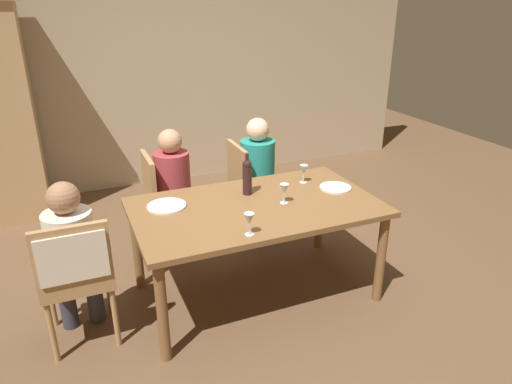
% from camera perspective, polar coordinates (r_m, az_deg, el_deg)
% --- Properties ---
extents(ground_plane, '(10.00, 10.00, 0.00)m').
position_cam_1_polar(ground_plane, '(3.74, 0.00, -12.09)').
color(ground_plane, brown).
extents(rear_room_partition, '(6.40, 0.12, 2.70)m').
position_cam_1_polar(rear_room_partition, '(5.72, -11.07, 14.46)').
color(rear_room_partition, tan).
rests_on(rear_room_partition, ground_plane).
extents(dining_table, '(1.76, 1.02, 0.75)m').
position_cam_1_polar(dining_table, '(3.40, 0.00, -2.80)').
color(dining_table, brown).
rests_on(dining_table, ground_plane).
extents(chair_left_end, '(0.44, 0.46, 0.92)m').
position_cam_1_polar(chair_left_end, '(3.11, -21.18, -8.71)').
color(chair_left_end, '#A87F51').
rests_on(chair_left_end, ground_plane).
extents(chair_far_right, '(0.44, 0.44, 0.92)m').
position_cam_1_polar(chair_far_right, '(4.32, -0.87, 0.98)').
color(chair_far_right, '#A87F51').
rests_on(chair_far_right, ground_plane).
extents(chair_far_left, '(0.44, 0.44, 0.92)m').
position_cam_1_polar(chair_far_left, '(4.11, -11.15, -0.65)').
color(chair_far_left, '#A87F51').
rests_on(chair_far_left, ground_plane).
extents(person_woman_host, '(0.30, 0.34, 1.12)m').
position_cam_1_polar(person_woman_host, '(3.22, -21.48, -6.57)').
color(person_woman_host, '#33333D').
rests_on(person_woman_host, ground_plane).
extents(person_man_bearded, '(0.36, 0.31, 1.15)m').
position_cam_1_polar(person_man_bearded, '(4.32, 0.51, 2.77)').
color(person_man_bearded, '#33333D').
rests_on(person_man_bearded, ground_plane).
extents(person_man_guest, '(0.35, 0.30, 1.13)m').
position_cam_1_polar(person_man_guest, '(4.09, -9.73, 1.13)').
color(person_man_guest, '#33333D').
rests_on(person_man_guest, ground_plane).
extents(wine_bottle_tall_green, '(0.07, 0.07, 0.32)m').
position_cam_1_polar(wine_bottle_tall_green, '(3.50, -1.08, 1.98)').
color(wine_bottle_tall_green, black).
rests_on(wine_bottle_tall_green, dining_table).
extents(wine_glass_near_left, '(0.07, 0.07, 0.15)m').
position_cam_1_polar(wine_glass_near_left, '(3.75, 5.83, 2.66)').
color(wine_glass_near_left, silver).
rests_on(wine_glass_near_left, dining_table).
extents(wine_glass_centre, '(0.07, 0.07, 0.15)m').
position_cam_1_polar(wine_glass_centre, '(2.91, -0.83, -3.39)').
color(wine_glass_centre, silver).
rests_on(wine_glass_centre, dining_table).
extents(wine_glass_near_right, '(0.07, 0.07, 0.15)m').
position_cam_1_polar(wine_glass_near_right, '(3.36, 3.47, 0.30)').
color(wine_glass_near_right, silver).
rests_on(wine_glass_near_right, dining_table).
extents(dinner_plate_host, '(0.25, 0.25, 0.01)m').
position_cam_1_polar(dinner_plate_host, '(3.71, 9.65, 0.55)').
color(dinner_plate_host, silver).
rests_on(dinner_plate_host, dining_table).
extents(dinner_plate_guest_left, '(0.28, 0.28, 0.01)m').
position_cam_1_polar(dinner_plate_guest_left, '(3.39, -10.82, -1.68)').
color(dinner_plate_guest_left, silver).
rests_on(dinner_plate_guest_left, dining_table).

